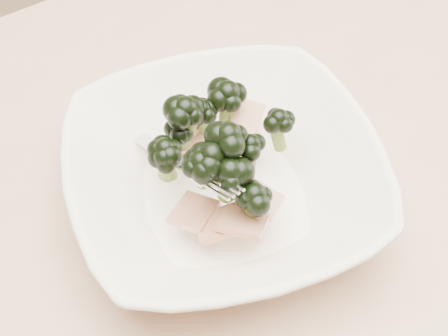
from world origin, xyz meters
The scene contains 2 objects.
dining_table centered at (0.00, 0.00, 0.65)m, with size 1.20×0.80×0.75m.
broccoli_dish centered at (-0.05, 0.00, 0.79)m, with size 0.36×0.36×0.12m.
Camera 1 is at (-0.25, -0.29, 1.24)m, focal length 50.00 mm.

